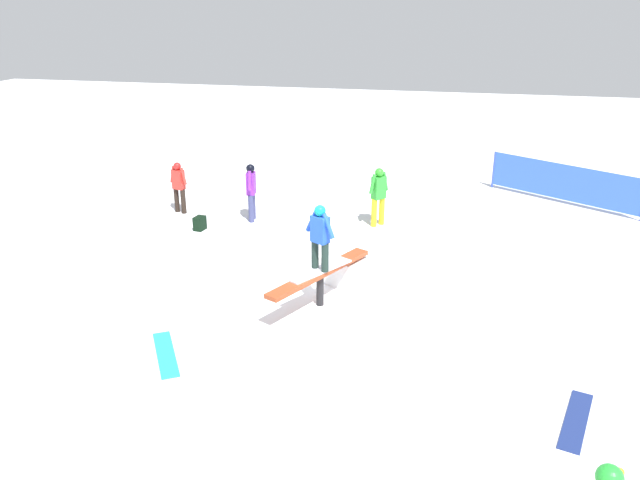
{
  "coord_description": "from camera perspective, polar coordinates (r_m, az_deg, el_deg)",
  "views": [
    {
      "loc": [
        10.09,
        2.41,
        5.27
      ],
      "look_at": [
        0.0,
        0.0,
        1.29
      ],
      "focal_mm": 35.0,
      "sensor_mm": 36.0,
      "label": 1
    }
  ],
  "objects": [
    {
      "name": "ground_plane",
      "position": [
        11.64,
        0.0,
        -5.93
      ],
      "size": [
        60.0,
        60.0,
        0.0
      ],
      "primitive_type": "plane",
      "color": "white"
    },
    {
      "name": "rail_feature",
      "position": [
        11.38,
        0.0,
        -3.28
      ],
      "size": [
        2.56,
        1.39,
        0.69
      ],
      "rotation": [
        0.0,
        0.0,
        -0.44
      ],
      "color": "black",
      "rests_on": "ground"
    },
    {
      "name": "snow_kicker_ramp",
      "position": [
        12.74,
        4.62,
        -2.2
      ],
      "size": [
        2.26,
        2.12,
        0.54
      ],
      "primitive_type": "cube",
      "rotation": [
        0.0,
        0.0,
        -0.44
      ],
      "color": "white",
      "rests_on": "ground"
    },
    {
      "name": "main_rider_on_rail",
      "position": [
        11.11,
        0.0,
        -0.0
      ],
      "size": [
        1.38,
        0.96,
        1.25
      ],
      "rotation": [
        0.0,
        0.0,
        -0.52
      ],
      "color": "white",
      "rests_on": "rail_feature"
    },
    {
      "name": "bystander_red",
      "position": [
        16.84,
        -12.79,
        4.95
      ],
      "size": [
        0.28,
        0.57,
        1.36
      ],
      "rotation": [
        0.0,
        0.0,
        4.38
      ],
      "color": "black",
      "rests_on": "ground"
    },
    {
      "name": "bystander_green",
      "position": [
        15.5,
        5.38,
        4.24
      ],
      "size": [
        0.53,
        0.45,
        1.47
      ],
      "rotation": [
        0.0,
        0.0,
        2.47
      ],
      "color": "yellow",
      "rests_on": "ground"
    },
    {
      "name": "bystander_purple",
      "position": [
        15.89,
        -6.31,
        4.64
      ],
      "size": [
        0.62,
        0.26,
        1.48
      ],
      "rotation": [
        0.0,
        0.0,
        0.17
      ],
      "color": "#3E4373",
      "rests_on": "ground"
    },
    {
      "name": "loose_snowboard_navy",
      "position": [
        9.36,
        22.36,
        -15.0
      ],
      "size": [
        1.44,
        0.64,
        0.02
      ],
      "primitive_type": "cube",
      "rotation": [
        0.0,
        0.0,
        6.02
      ],
      "color": "navy",
      "rests_on": "ground"
    },
    {
      "name": "loose_snowboard_cyan",
      "position": [
        10.4,
        -13.93,
        -10.08
      ],
      "size": [
        1.36,
        1.01,
        0.02
      ],
      "primitive_type": "cube",
      "rotation": [
        0.0,
        0.0,
        3.71
      ],
      "color": "#25C0C0",
      "rests_on": "ground"
    },
    {
      "name": "backpack_on_snow",
      "position": [
        15.6,
        -10.94,
        1.51
      ],
      "size": [
        0.33,
        0.26,
        0.34
      ],
      "primitive_type": "cube",
      "rotation": [
        0.0,
        0.0,
        3.0
      ],
      "color": "black",
      "rests_on": "ground"
    },
    {
      "name": "safety_fence",
      "position": [
        18.54,
        21.33,
        4.95
      ],
      "size": [
        2.38,
        3.71,
        1.1
      ],
      "rotation": [
        0.0,
        0.0,
        4.15
      ],
      "color": "blue",
      "rests_on": "ground"
    }
  ]
}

